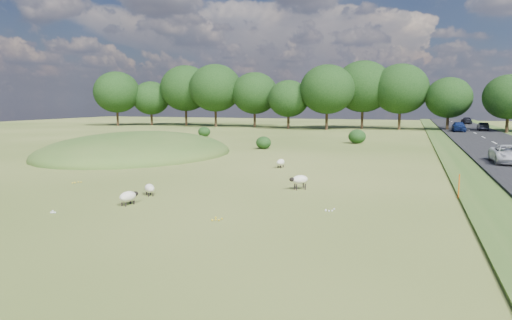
{
  "coord_description": "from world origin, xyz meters",
  "views": [
    {
      "loc": [
        11.23,
        -23.26,
        4.7
      ],
      "look_at": [
        2.0,
        4.0,
        1.0
      ],
      "focal_mm": 32.0,
      "sensor_mm": 36.0,
      "label": 1
    }
  ],
  "objects_px": {
    "sheep_0": "(149,188)",
    "car_5": "(509,154)",
    "sheep_1": "(128,196)",
    "car_0": "(459,126)",
    "sheep_3": "(281,162)",
    "marker_post": "(459,186)",
    "car_4": "(483,126)",
    "car_2": "(466,121)",
    "sheep_2": "(299,180)"
  },
  "relations": [
    {
      "from": "sheep_1",
      "to": "sheep_2",
      "type": "xyz_separation_m",
      "value": [
        6.56,
        6.07,
        0.15
      ]
    },
    {
      "from": "sheep_3",
      "to": "car_4",
      "type": "height_order",
      "value": "car_4"
    },
    {
      "from": "sheep_0",
      "to": "car_0",
      "type": "relative_size",
      "value": 0.21
    },
    {
      "from": "sheep_3",
      "to": "car_5",
      "type": "distance_m",
      "value": 16.66
    },
    {
      "from": "sheep_1",
      "to": "sheep_2",
      "type": "distance_m",
      "value": 8.93
    },
    {
      "from": "sheep_3",
      "to": "car_5",
      "type": "height_order",
      "value": "car_5"
    },
    {
      "from": "sheep_2",
      "to": "car_5",
      "type": "xyz_separation_m",
      "value": [
        12.38,
        13.54,
        0.35
      ]
    },
    {
      "from": "car_2",
      "to": "sheep_3",
      "type": "bearing_deg",
      "value": 74.46
    },
    {
      "from": "car_2",
      "to": "sheep_0",
      "type": "bearing_deg",
      "value": 74.14
    },
    {
      "from": "sheep_0",
      "to": "sheep_3",
      "type": "height_order",
      "value": "sheep_3"
    },
    {
      "from": "marker_post",
      "to": "car_0",
      "type": "height_order",
      "value": "car_0"
    },
    {
      "from": "marker_post",
      "to": "car_4",
      "type": "xyz_separation_m",
      "value": [
        8.31,
        54.45,
        0.26
      ]
    },
    {
      "from": "car_0",
      "to": "car_2",
      "type": "height_order",
      "value": "car_0"
    },
    {
      "from": "car_0",
      "to": "car_2",
      "type": "relative_size",
      "value": 1.0
    },
    {
      "from": "sheep_0",
      "to": "car_0",
      "type": "distance_m",
      "value": 57.88
    },
    {
      "from": "car_0",
      "to": "car_4",
      "type": "height_order",
      "value": "car_0"
    },
    {
      "from": "marker_post",
      "to": "sheep_1",
      "type": "bearing_deg",
      "value": -156.21
    },
    {
      "from": "car_0",
      "to": "car_4",
      "type": "distance_m",
      "value": 5.53
    },
    {
      "from": "sheep_0",
      "to": "sheep_3",
      "type": "relative_size",
      "value": 0.87
    },
    {
      "from": "marker_post",
      "to": "car_2",
      "type": "height_order",
      "value": "car_2"
    },
    {
      "from": "sheep_3",
      "to": "car_4",
      "type": "relative_size",
      "value": 0.29
    },
    {
      "from": "sheep_1",
      "to": "car_5",
      "type": "bearing_deg",
      "value": -34.87
    },
    {
      "from": "car_4",
      "to": "sheep_2",
      "type": "bearing_deg",
      "value": 73.54
    },
    {
      "from": "marker_post",
      "to": "car_0",
      "type": "relative_size",
      "value": 0.27
    },
    {
      "from": "car_2",
      "to": "sheep_2",
      "type": "bearing_deg",
      "value": 78.14
    },
    {
      "from": "sheep_1",
      "to": "car_2",
      "type": "distance_m",
      "value": 86.18
    },
    {
      "from": "sheep_1",
      "to": "car_0",
      "type": "relative_size",
      "value": 0.26
    },
    {
      "from": "sheep_3",
      "to": "car_4",
      "type": "bearing_deg",
      "value": 160.62
    },
    {
      "from": "car_5",
      "to": "sheep_0",
      "type": "bearing_deg",
      "value": -137.76
    },
    {
      "from": "sheep_0",
      "to": "car_0",
      "type": "xyz_separation_m",
      "value": [
        19.19,
        54.6,
        0.63
      ]
    },
    {
      "from": "car_2",
      "to": "car_4",
      "type": "bearing_deg",
      "value": 90.0
    },
    {
      "from": "sheep_0",
      "to": "car_4",
      "type": "height_order",
      "value": "car_4"
    },
    {
      "from": "car_0",
      "to": "car_5",
      "type": "xyz_separation_m",
      "value": [
        0.0,
        -37.18,
        -0.11
      ]
    },
    {
      "from": "car_4",
      "to": "car_5",
      "type": "relative_size",
      "value": 0.79
    },
    {
      "from": "car_4",
      "to": "marker_post",
      "type": "bearing_deg",
      "value": 81.32
    },
    {
      "from": "car_2",
      "to": "car_5",
      "type": "bearing_deg",
      "value": 86.58
    },
    {
      "from": "sheep_3",
      "to": "car_4",
      "type": "distance_m",
      "value": 51.0
    },
    {
      "from": "marker_post",
      "to": "sheep_0",
      "type": "xyz_separation_m",
      "value": [
        -14.68,
        -4.17,
        -0.23
      ]
    },
    {
      "from": "sheep_2",
      "to": "marker_post",
      "type": "bearing_deg",
      "value": 141.04
    },
    {
      "from": "sheep_0",
      "to": "car_5",
      "type": "xyz_separation_m",
      "value": [
        19.19,
        17.42,
        0.53
      ]
    },
    {
      "from": "car_0",
      "to": "car_2",
      "type": "distance_m",
      "value": 26.61
    },
    {
      "from": "sheep_3",
      "to": "car_2",
      "type": "xyz_separation_m",
      "value": [
        19.34,
        69.51,
        0.5
      ]
    },
    {
      "from": "sheep_0",
      "to": "sheep_3",
      "type": "bearing_deg",
      "value": -62.9
    },
    {
      "from": "car_2",
      "to": "car_5",
      "type": "distance_m",
      "value": 63.63
    },
    {
      "from": "car_0",
      "to": "car_5",
      "type": "bearing_deg",
      "value": -90.0
    },
    {
      "from": "sheep_1",
      "to": "car_4",
      "type": "xyz_separation_m",
      "value": [
        22.73,
        60.8,
        0.46
      ]
    },
    {
      "from": "sheep_1",
      "to": "car_0",
      "type": "bearing_deg",
      "value": -9.31
    },
    {
      "from": "sheep_2",
      "to": "car_2",
      "type": "xyz_separation_m",
      "value": [
        16.18,
        77.06,
        0.35
      ]
    },
    {
      "from": "sheep_0",
      "to": "sheep_2",
      "type": "bearing_deg",
      "value": -105.51
    },
    {
      "from": "sheep_2",
      "to": "car_5",
      "type": "bearing_deg",
      "value": -173.52
    }
  ]
}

